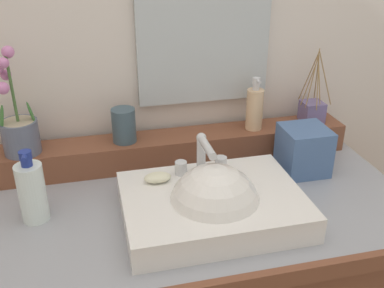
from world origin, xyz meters
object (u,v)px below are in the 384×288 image
at_px(potted_plant, 19,128).
at_px(tumbler_cup, 124,125).
at_px(soap_dispenser, 255,108).
at_px(tissue_box, 304,150).
at_px(reed_diffuser, 312,110).
at_px(soap_bar, 158,177).
at_px(sink_basin, 213,207).
at_px(lotion_bottle, 32,191).

xyz_separation_m(potted_plant, tumbler_cup, (0.29, 0.01, -0.02)).
bearing_deg(tumbler_cup, soap_dispenser, -0.37).
bearing_deg(tissue_box, reed_diffuser, 57.37).
relative_size(soap_bar, soap_dispenser, 0.42).
relative_size(soap_bar, reed_diffuser, 0.29).
relative_size(potted_plant, tumbler_cup, 2.96).
bearing_deg(soap_bar, soap_dispenser, 32.73).
relative_size(sink_basin, tissue_box, 3.20).
xyz_separation_m(sink_basin, soap_bar, (-0.12, 0.10, 0.05)).
distance_m(soap_bar, tissue_box, 0.45).
relative_size(sink_basin, soap_bar, 6.32).
distance_m(tumbler_cup, lotion_bottle, 0.33).
height_order(reed_diffuser, tissue_box, reed_diffuser).
bearing_deg(tissue_box, sink_basin, -151.76).
height_order(soap_bar, reed_diffuser, reed_diffuser).
bearing_deg(reed_diffuser, soap_bar, -156.91).
distance_m(soap_bar, reed_diffuser, 0.60).
bearing_deg(sink_basin, lotion_bottle, 166.30).
xyz_separation_m(sink_basin, potted_plant, (-0.47, 0.31, 0.13)).
xyz_separation_m(potted_plant, tissue_box, (0.79, -0.14, -0.09)).
bearing_deg(soap_bar, tumbler_cup, 105.03).
distance_m(potted_plant, lotion_bottle, 0.23).
bearing_deg(potted_plant, lotion_bottle, -79.83).
height_order(soap_bar, soap_dispenser, soap_dispenser).
bearing_deg(sink_basin, tumbler_cup, 119.45).
xyz_separation_m(reed_diffuser, lotion_bottle, (-0.86, -0.23, -0.04)).
bearing_deg(soap_dispenser, reed_diffuser, 3.61).
bearing_deg(soap_dispenser, sink_basin, -124.78).
bearing_deg(sink_basin, reed_diffuser, 37.93).
xyz_separation_m(potted_plant, soap_dispenser, (0.69, 0.00, -0.01)).
relative_size(reed_diffuser, tissue_box, 1.73).
xyz_separation_m(tumbler_cup, reed_diffuser, (0.61, 0.01, -0.01)).
bearing_deg(reed_diffuser, tissue_box, -122.63).
xyz_separation_m(potted_plant, reed_diffuser, (0.89, 0.02, -0.04)).
xyz_separation_m(sink_basin, lotion_bottle, (-0.43, 0.10, 0.05)).
bearing_deg(lotion_bottle, soap_bar, -1.21).
bearing_deg(potted_plant, soap_bar, -31.98).
bearing_deg(potted_plant, tumbler_cup, 1.36).
height_order(sink_basin, tissue_box, sink_basin).
relative_size(sink_basin, soap_dispenser, 2.67).
bearing_deg(soap_dispenser, tissue_box, -54.36).
relative_size(reed_diffuser, lotion_bottle, 1.26).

